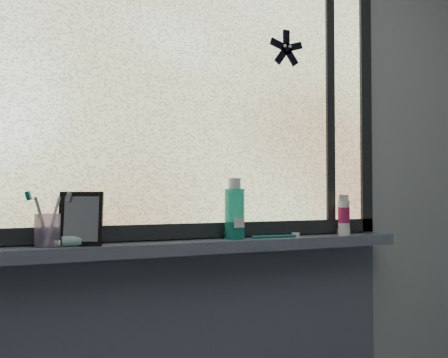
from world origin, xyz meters
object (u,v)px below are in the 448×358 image
object	(u,v)px
mouthwash_bottle	(235,209)
cream_tube	(344,213)
vanity_mirror	(81,219)
toothbrush_cup	(47,230)

from	to	relation	value
mouthwash_bottle	cream_tube	xyz separation A→B (m)	(0.46, -0.01, -0.02)
vanity_mirror	mouthwash_bottle	distance (m)	0.52
vanity_mirror	mouthwash_bottle	world-z (taller)	mouthwash_bottle
vanity_mirror	cream_tube	world-z (taller)	vanity_mirror
toothbrush_cup	cream_tube	world-z (taller)	cream_tube
mouthwash_bottle	cream_tube	distance (m)	0.46
toothbrush_cup	mouthwash_bottle	distance (m)	0.61
toothbrush_cup	mouthwash_bottle	size ratio (longest dim) A/B	0.56
vanity_mirror	mouthwash_bottle	bearing A→B (deg)	24.16
toothbrush_cup	cream_tube	bearing A→B (deg)	-0.33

